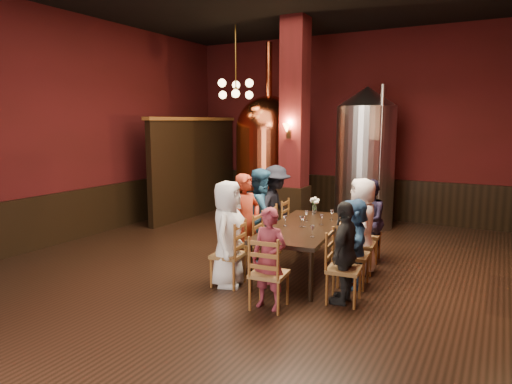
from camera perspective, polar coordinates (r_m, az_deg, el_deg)
The scene contains 36 objects.
room at distance 7.12m, azimuth -2.05°, elevation 7.77°, with size 10.00×10.02×4.50m.
wainscot_back at distance 11.82m, azimuth 10.27°, elevation -0.46°, with size 7.90×0.08×1.00m, color black.
wainscot_left at distance 9.92m, azimuth -22.14°, elevation -2.75°, with size 0.08×9.90×1.00m, color black.
column at distance 9.76m, azimuth 4.85°, elevation 8.03°, with size 0.58×0.58×4.50m, color #470F11.
partition at distance 11.62m, azimuth -7.65°, elevation 2.92°, with size 0.22×3.50×2.40m, color black.
pendant_cluster at distance 10.56m, azimuth -2.54°, elevation 12.73°, with size 0.90×0.90×1.70m, color #A57226, non-canonical shape.
sconce_column at distance 9.48m, azimuth 4.11°, elevation 7.72°, with size 0.20×0.20×0.36m, color black, non-canonical shape.
dining_table at distance 7.27m, azimuth 5.99°, elevation -4.70°, with size 1.25×2.49×0.75m.
chair_0 at distance 6.72m, azimuth -3.54°, elevation -7.81°, with size 0.46×0.46×0.92m, color #945825, non-canonical shape.
person_0 at distance 6.64m, azimuth -3.56°, elevation -5.21°, with size 0.76×0.49×1.55m, color white.
chair_1 at distance 7.30m, azimuth -1.23°, elevation -6.42°, with size 0.46×0.46×0.92m, color #945825, non-canonical shape.
person_1 at distance 7.22m, azimuth -1.24°, elevation -3.92°, with size 0.57×0.38×1.57m, color #9C2F1A.
chair_2 at distance 7.89m, azimuth 0.70°, elevation -5.26°, with size 0.46×0.46×0.92m, color #945825, non-canonical shape.
person_2 at distance 7.82m, azimuth 0.70°, elevation -2.86°, with size 0.78×0.38×1.60m, color #25577D.
chair_3 at distance 8.50m, azimuth 2.37°, elevation -4.24°, with size 0.46×0.46×0.92m, color #945825, non-canonical shape.
person_3 at distance 8.43m, azimuth 2.38°, elevation -2.03°, with size 1.03×0.59×1.59m, color black.
chair_4 at distance 6.20m, azimuth 10.95°, elevation -9.40°, with size 0.46×0.46×0.92m, color #945825, non-canonical shape.
person_4 at distance 6.13m, azimuth 11.01°, elevation -7.42°, with size 0.80×0.33×1.36m, color black.
chair_5 at distance 6.83m, azimuth 12.08°, elevation -7.71°, with size 0.46×0.46×0.92m, color #945825, non-canonical shape.
person_5 at distance 6.78m, azimuth 12.14°, elevation -6.18°, with size 1.20×0.38×1.30m, color #2A4E7E.
chair_6 at distance 7.46m, azimuth 13.01°, elevation -6.34°, with size 0.46×0.46×0.92m, color #945825, non-canonical shape.
person_6 at distance 7.38m, azimuth 13.09°, elevation -4.13°, with size 0.74×0.48×1.51m, color white.
chair_7 at distance 8.10m, azimuth 13.79°, elevation -5.15°, with size 0.46×0.46×0.92m, color #945825, non-canonical shape.
person_7 at distance 8.04m, azimuth 13.86°, elevation -3.45°, with size 0.69×0.34×1.41m, color black.
chair_8 at distance 5.92m, azimuth 1.64°, elevation -10.13°, with size 0.46×0.46×0.92m, color #945825, non-canonical shape.
person_8 at distance 5.86m, azimuth 1.65°, elevation -8.32°, with size 0.48×0.31×1.31m, color maroon.
copper_kettle at distance 11.31m, azimuth 1.59°, elevation 4.61°, with size 1.84×1.84×4.25m.
steel_vessel at distance 10.54m, azimuth 13.49°, elevation 4.18°, with size 1.41×1.41×3.14m.
rose_vase at distance 8.18m, azimuth 7.32°, elevation -1.34°, with size 0.18×0.18×0.30m.
wine_glass_0 at distance 7.73m, azimuth 9.45°, elevation -2.83°, with size 0.07×0.07×0.17m, color white, non-canonical shape.
wine_glass_1 at distance 7.58m, azimuth 6.34°, elevation -2.99°, with size 0.07×0.07×0.17m, color white, non-canonical shape.
wine_glass_2 at distance 7.16m, azimuth 5.68°, elevation -3.69°, with size 0.07×0.07×0.17m, color white, non-canonical shape.
wine_glass_3 at distance 7.19m, azimuth 3.64°, elevation -3.62°, with size 0.07×0.07×0.17m, color white, non-canonical shape.
wine_glass_4 at distance 6.55m, azimuth 7.04°, elevation -4.90°, with size 0.07×0.07×0.17m, color white, non-canonical shape.
wine_glass_5 at distance 7.15m, azimuth 5.97°, elevation -3.70°, with size 0.07×0.07×0.17m, color white, non-canonical shape.
wine_glass_6 at distance 7.34m, azimuth 8.17°, elevation -3.43°, with size 0.07×0.07×0.17m, color white, non-canonical shape.
Camera 1 is at (3.61, -6.14, 2.38)m, focal length 32.00 mm.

